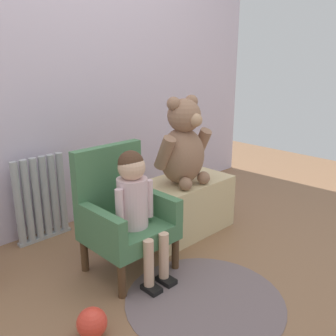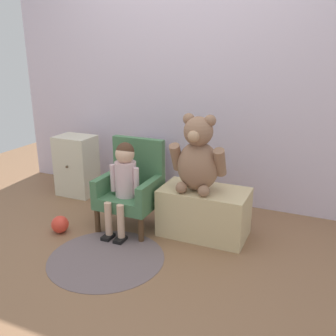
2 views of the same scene
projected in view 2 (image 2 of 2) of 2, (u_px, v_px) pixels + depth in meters
The scene contains 10 objects.
ground_plane at pixel (127, 254), 2.70m from camera, with size 6.00×6.00×0.00m, color #865F41.
back_wall at pixel (191, 73), 3.41m from camera, with size 3.80×0.05×2.40m, color silver.
radiator at pixel (149, 167), 3.72m from camera, with size 0.37×0.05×0.58m.
small_dresser at pixel (77, 165), 3.74m from camera, with size 0.37×0.31×0.60m.
child_armchair at pixel (132, 187), 3.06m from camera, with size 0.45×0.42×0.72m.
child_figure at pixel (124, 175), 2.91m from camera, with size 0.25×0.35×0.73m.
low_bench at pixel (204, 212), 2.94m from camera, with size 0.68×0.39×0.38m, color #D0BA88.
large_teddy_bear at pixel (198, 158), 2.80m from camera, with size 0.43×0.30×0.59m.
floor_rug at pixel (106, 258), 2.65m from camera, with size 0.82×0.82×0.01m, color #6C5B5D.
toy_ball at pixel (60, 224), 3.00m from camera, with size 0.14×0.14×0.14m, color red.
Camera 2 is at (1.23, -2.06, 1.42)m, focal length 40.00 mm.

